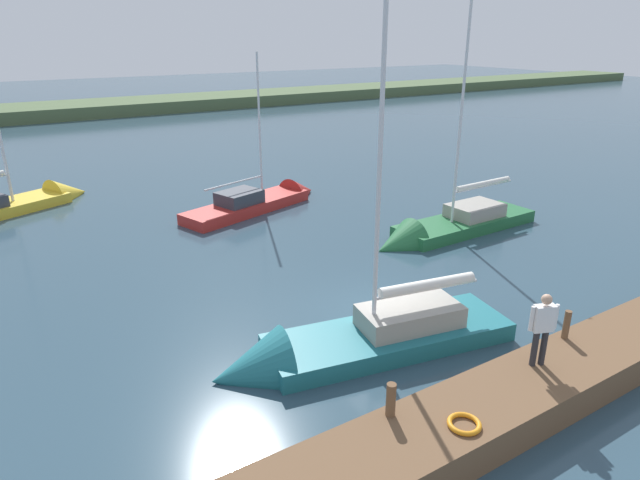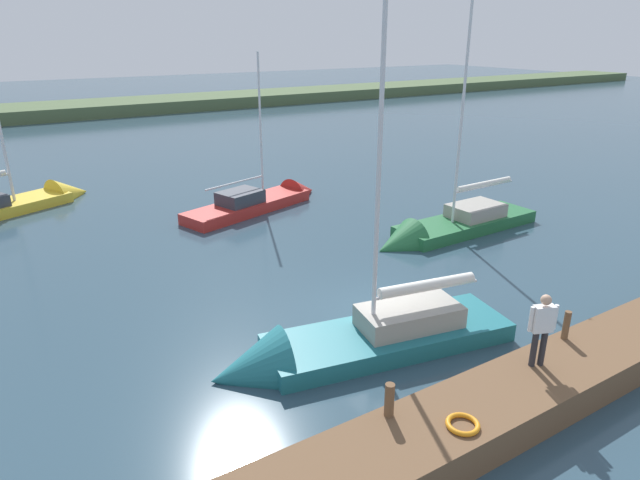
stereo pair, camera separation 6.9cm
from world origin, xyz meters
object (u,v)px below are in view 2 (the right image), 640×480
at_px(life_ring_buoy, 463,424).
at_px(person_on_dock, 542,325).
at_px(sailboat_near_dock, 446,231).
at_px(sailboat_mid_channel, 26,204).
at_px(mooring_post_near, 566,325).
at_px(mooring_post_far, 389,400).
at_px(sailboat_inner_slip, 344,349).
at_px(sailboat_far_right, 265,203).

bearing_deg(life_ring_buoy, person_on_dock, -167.99).
relative_size(sailboat_near_dock, sailboat_mid_channel, 1.11).
xyz_separation_m(sailboat_mid_channel, person_on_dock, (-8.50, 22.38, 1.64)).
xyz_separation_m(mooring_post_near, sailboat_mid_channel, (10.07, -21.99, -0.98)).
distance_m(sailboat_near_dock, sailboat_mid_channel, 19.70).
distance_m(sailboat_mid_channel, person_on_dock, 23.99).
height_order(mooring_post_far, sailboat_near_dock, sailboat_near_dock).
bearing_deg(sailboat_inner_slip, sailboat_near_dock, -138.09).
bearing_deg(sailboat_near_dock, sailboat_inner_slip, 29.98).
relative_size(mooring_post_far, sailboat_far_right, 0.09).
xyz_separation_m(mooring_post_near, sailboat_near_dock, (-4.37, -8.58, -1.02)).
bearing_deg(sailboat_far_right, person_on_dock, -112.24).
height_order(mooring_post_near, life_ring_buoy, mooring_post_near).
distance_m(mooring_post_far, sailboat_far_right, 17.05).
xyz_separation_m(life_ring_buoy, person_on_dock, (-2.95, -0.63, 0.98)).
xyz_separation_m(life_ring_buoy, sailboat_near_dock, (-8.89, -9.60, -0.70)).
height_order(life_ring_buoy, sailboat_inner_slip, sailboat_inner_slip).
bearing_deg(mooring_post_near, sailboat_mid_channel, -65.40).
bearing_deg(sailboat_inner_slip, life_ring_buoy, 98.55).
bearing_deg(person_on_dock, mooring_post_far, 106.69).
distance_m(life_ring_buoy, sailboat_inner_slip, 4.33).
bearing_deg(person_on_dock, life_ring_buoy, 124.31).
relative_size(life_ring_buoy, sailboat_far_right, 0.08).
xyz_separation_m(mooring_post_near, person_on_dock, (1.57, 0.39, 0.66)).
bearing_deg(sailboat_near_dock, mooring_post_far, 39.60).
xyz_separation_m(life_ring_buoy, sailboat_inner_slip, (-0.15, -4.27, -0.65)).
bearing_deg(sailboat_near_dock, person_on_dock, 55.14).
height_order(mooring_post_near, sailboat_inner_slip, sailboat_inner_slip).
bearing_deg(sailboat_near_dock, sailboat_far_right, -60.37).
xyz_separation_m(mooring_post_near, sailboat_far_right, (0.19, -16.16, -0.98)).
height_order(life_ring_buoy, person_on_dock, person_on_dock).
relative_size(sailboat_far_right, sailboat_near_dock, 0.78).
height_order(sailboat_far_right, person_on_dock, sailboat_far_right).
relative_size(life_ring_buoy, person_on_dock, 0.37).
height_order(sailboat_near_dock, person_on_dock, sailboat_near_dock).
height_order(mooring_post_near, sailboat_far_right, sailboat_far_right).
bearing_deg(mooring_post_far, sailboat_inner_slip, -109.39).
bearing_deg(mooring_post_far, sailboat_far_right, -108.24).
bearing_deg(life_ring_buoy, sailboat_mid_channel, -76.44).
xyz_separation_m(sailboat_far_right, person_on_dock, (1.38, 16.55, 1.64)).
distance_m(mooring_post_near, person_on_dock, 1.74).
bearing_deg(mooring_post_far, sailboat_mid_channel, -78.31).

